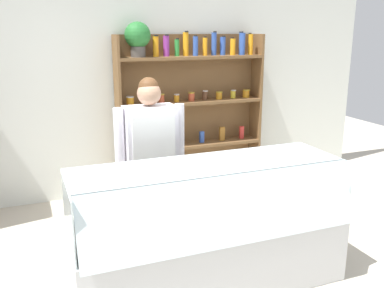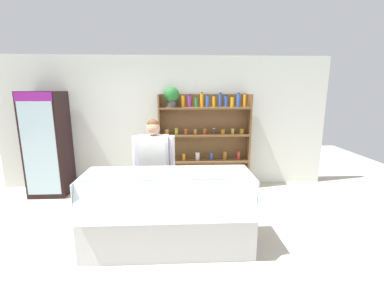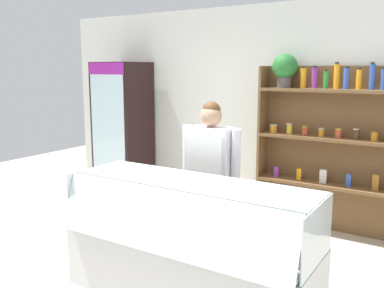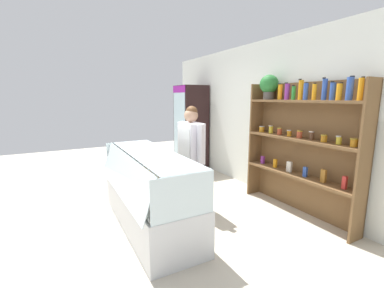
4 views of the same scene
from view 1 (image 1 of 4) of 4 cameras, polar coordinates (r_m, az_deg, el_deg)
ground_plane at (r=3.60m, az=-0.19°, el=-18.59°), size 12.00×12.00×0.00m
back_wall at (r=5.26m, az=-9.48°, el=7.80°), size 6.80×0.10×2.70m
shelving_unit at (r=5.30m, az=-1.12°, el=6.36°), size 1.85×0.30×2.08m
deli_display_case at (r=3.49m, az=2.22°, el=-13.77°), size 2.12×0.78×1.01m
shop_clerk at (r=3.84m, az=-5.53°, el=-0.88°), size 0.64×0.25×1.60m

